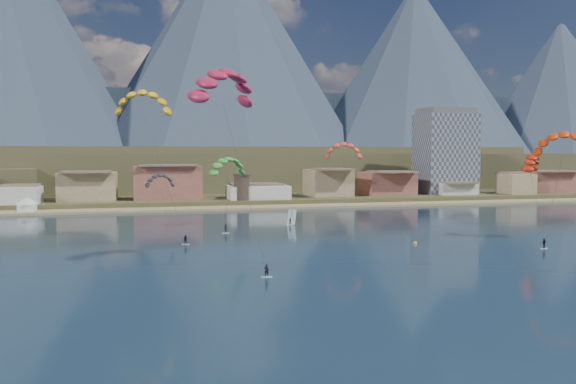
{
  "coord_description": "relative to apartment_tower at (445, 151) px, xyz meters",
  "views": [
    {
      "loc": [
        -25.37,
        -70.56,
        17.01
      ],
      "look_at": [
        0.0,
        32.0,
        10.0
      ],
      "focal_mm": 36.15,
      "sensor_mm": 36.0,
      "label": 1
    }
  ],
  "objects": [
    {
      "name": "ground",
      "position": [
        -85.0,
        -128.0,
        -17.82
      ],
      "size": [
        2400.0,
        2400.0,
        0.0
      ],
      "primitive_type": "plane",
      "color": "black",
      "rests_on": "ground"
    },
    {
      "name": "beach",
      "position": [
        -85.0,
        -22.0,
        -17.57
      ],
      "size": [
        2200.0,
        12.0,
        0.9
      ],
      "color": "tan",
      "rests_on": "ground"
    },
    {
      "name": "land",
      "position": [
        -85.0,
        432.0,
        -17.82
      ],
      "size": [
        2200.0,
        900.0,
        4.0
      ],
      "color": "brown",
      "rests_on": "ground"
    },
    {
      "name": "foothills",
      "position": [
        -62.61,
        104.47,
        -8.74
      ],
      "size": [
        940.0,
        210.0,
        18.0
      ],
      "color": "brown",
      "rests_on": "ground"
    },
    {
      "name": "mountain_ridge",
      "position": [
        -99.6,
        695.65,
        132.49
      ],
      "size": [
        2060.0,
        480.0,
        400.0
      ],
      "color": "#2A3747",
      "rests_on": "ground"
    },
    {
      "name": "town",
      "position": [
        -125.0,
        -6.0,
        -9.82
      ],
      "size": [
        400.0,
        24.0,
        12.0
      ],
      "color": "silver",
      "rests_on": "ground"
    },
    {
      "name": "apartment_tower",
      "position": [
        0.0,
        0.0,
        0.0
      ],
      "size": [
        20.0,
        16.0,
        32.0
      ],
      "color": "gray",
      "rests_on": "ground"
    },
    {
      "name": "watchtower",
      "position": [
        -80.0,
        -14.0,
        -11.45
      ],
      "size": [
        5.82,
        5.82,
        8.6
      ],
      "color": "#47382D",
      "rests_on": "ground"
    },
    {
      "name": "kitesurfer_red",
      "position": [
        -98.75,
        -110.71,
        10.02
      ],
      "size": [
        12.9,
        17.07,
        31.21
      ],
      "color": "silver",
      "rests_on": "ground"
    },
    {
      "name": "kitesurfer_yellow",
      "position": [
        -110.48,
        -80.21,
        9.86
      ],
      "size": [
        14.11,
        12.87,
        30.91
      ],
      "color": "silver",
      "rests_on": "ground"
    },
    {
      "name": "kitesurfer_orange",
      "position": [
        -30.07,
        -100.36,
        1.87
      ],
      "size": [
        17.99,
        14.94,
        24.35
      ],
      "color": "silver",
      "rests_on": "ground"
    },
    {
      "name": "kitesurfer_green",
      "position": [
        -91.76,
        -64.92,
        -3.19
      ],
      "size": [
        10.47,
        15.81,
        18.47
      ],
      "color": "silver",
      "rests_on": "ground"
    },
    {
      "name": "distant_kite_dark",
      "position": [
        -106.76,
        -49.69,
        -6.99
      ],
      "size": [
        8.28,
        6.35,
        14.0
      ],
      "color": "#262626",
      "rests_on": "ground"
    },
    {
      "name": "distant_kite_orange",
      "position": [
        -61.12,
        -58.52,
        0.66
      ],
      "size": [
        10.68,
        7.33,
        21.53
      ],
      "color": "#262626",
      "rests_on": "ground"
    },
    {
      "name": "distant_kite_red",
      "position": [
        -22.08,
        -79.66,
        -2.39
      ],
      "size": [
        9.09,
        9.25,
        18.53
      ],
      "color": "#262626",
      "rests_on": "ground"
    },
    {
      "name": "windsurfer",
      "position": [
        -76.69,
        -65.21,
        -16.64
      ],
      "size": [
        2.14,
        2.34,
        3.7
      ],
      "color": "silver",
      "rests_on": "ground"
    },
    {
      "name": "buoy",
      "position": [
        -60.94,
        -98.98,
        -17.7
      ],
      "size": [
        0.69,
        0.69,
        0.69
      ],
      "color": "yellow",
      "rests_on": "ground"
    }
  ]
}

